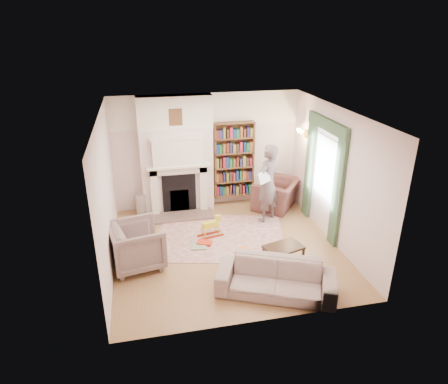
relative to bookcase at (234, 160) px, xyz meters
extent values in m
plane|color=olive|center=(-0.65, -2.12, -1.18)|extent=(4.50, 4.50, 0.00)
plane|color=white|center=(-0.65, -2.12, 1.62)|extent=(4.50, 4.50, 0.00)
plane|color=silver|center=(-0.65, 0.13, 0.22)|extent=(4.50, 0.00, 4.50)
plane|color=silver|center=(-0.65, -4.37, 0.22)|extent=(4.50, 0.00, 4.50)
plane|color=silver|center=(-2.90, -2.12, 0.22)|extent=(0.00, 4.50, 4.50)
plane|color=silver|center=(1.60, -2.12, 0.22)|extent=(0.00, 4.50, 4.50)
cube|color=silver|center=(-1.40, -0.04, 0.22)|extent=(1.70, 0.35, 2.80)
cube|color=silver|center=(-1.40, -0.33, 0.04)|extent=(1.47, 0.24, 0.05)
cube|color=black|center=(-1.40, -0.24, -0.68)|extent=(0.80, 0.06, 0.96)
cube|color=silver|center=(-1.40, -0.31, 0.38)|extent=(1.15, 0.18, 0.62)
cube|color=brown|center=(0.00, 0.00, 0.00)|extent=(1.00, 0.24, 1.85)
cube|color=silver|center=(1.58, -1.72, 0.27)|extent=(0.02, 0.90, 1.30)
cube|color=#334B30|center=(1.55, -2.42, 0.02)|extent=(0.07, 0.32, 2.40)
cube|color=#334B30|center=(1.55, -1.02, 0.02)|extent=(0.07, 0.32, 2.40)
cube|color=#334B30|center=(1.54, -1.72, 1.20)|extent=(0.09, 1.70, 0.24)
cube|color=beige|center=(-0.69, -1.66, -1.17)|extent=(3.12, 2.66, 0.01)
imported|color=#472926|center=(0.99, -0.47, -0.82)|extent=(1.43, 1.45, 0.71)
imported|color=gray|center=(-2.44, -2.38, -0.74)|extent=(1.12, 1.10, 0.87)
imported|color=#BAAC99|center=(-0.15, -3.74, -0.88)|extent=(2.14, 1.52, 0.58)
imported|color=#5C4C49|center=(0.54, -1.07, -0.26)|extent=(0.80, 0.75, 1.84)
cube|color=white|center=(0.39, -1.27, -0.01)|extent=(0.36, 0.31, 0.25)
cylinder|color=#B1B4B9|center=(-2.32, -0.22, -0.90)|extent=(0.32, 0.32, 0.55)
cube|color=#E2CD4F|center=(-1.21, -1.96, -1.15)|extent=(0.37, 0.37, 0.03)
cube|color=red|center=(-1.08, -1.89, -1.14)|extent=(0.36, 0.30, 0.05)
cube|color=red|center=(-0.34, -2.29, -1.16)|extent=(0.30, 0.27, 0.02)
cube|color=red|center=(-0.73, -2.67, -1.16)|extent=(0.30, 0.29, 0.02)
cube|color=red|center=(-0.29, -2.51, -1.16)|extent=(0.30, 0.29, 0.02)
camera|label=1|loc=(-2.21, -9.08, 3.13)|focal=32.00mm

